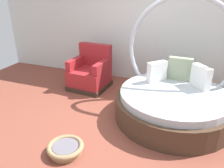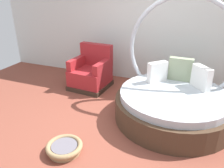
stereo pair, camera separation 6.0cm
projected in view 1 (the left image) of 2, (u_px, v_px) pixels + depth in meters
name	position (u px, v px, depth m)	size (l,w,h in m)	color
ground_plane	(120.00, 132.00, 3.54)	(8.00, 8.00, 0.02)	brown
back_wall	(154.00, 25.00, 4.91)	(8.00, 0.12, 2.65)	silver
round_daybed	(174.00, 97.00, 3.83)	(1.96, 1.96, 2.04)	#473323
red_armchair	(90.00, 73.00, 4.97)	(0.85, 0.85, 0.94)	#38281E
pet_basket	(66.00, 148.00, 3.06)	(0.51, 0.51, 0.13)	#9E7F56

